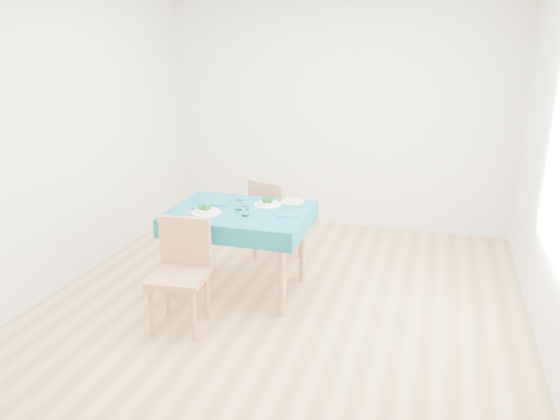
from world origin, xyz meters
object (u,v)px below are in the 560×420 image
(table, at_px, (241,251))
(side_plate, at_px, (293,202))
(chair_near, at_px, (178,267))
(bowl_far, at_px, (268,201))
(bowl_near, at_px, (206,209))
(chair_far, at_px, (277,212))

(table, relative_size, side_plate, 5.66)
(chair_near, height_order, bowl_far, chair_near)
(bowl_near, distance_m, side_plate, 0.80)
(bowl_near, relative_size, side_plate, 1.22)
(table, height_order, bowl_far, bowl_far)
(chair_far, bearing_deg, bowl_far, 119.50)
(chair_near, relative_size, side_plate, 4.98)
(bowl_far, bearing_deg, table, -134.27)
(bowl_near, bearing_deg, side_plate, 40.43)
(table, relative_size, bowl_far, 4.86)
(table, height_order, bowl_near, bowl_near)
(chair_near, distance_m, side_plate, 1.28)
(chair_near, relative_size, bowl_near, 4.08)
(table, relative_size, chair_near, 1.14)
(bowl_near, bearing_deg, table, 35.30)
(chair_near, distance_m, chair_far, 1.57)
(chair_near, relative_size, chair_far, 1.01)
(bowl_far, bearing_deg, chair_near, -113.75)
(bowl_near, distance_m, bowl_far, 0.56)
(chair_far, xyz_separation_m, bowl_far, (0.09, -0.60, 0.29))
(bowl_far, distance_m, side_plate, 0.25)
(chair_near, height_order, bowl_near, chair_near)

